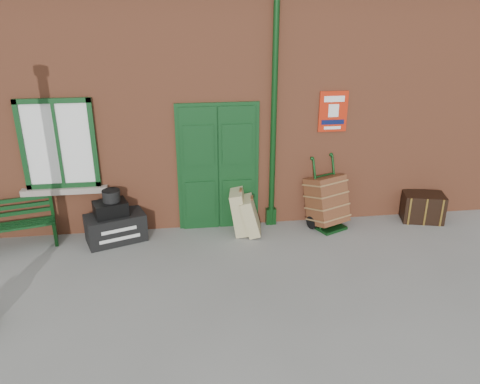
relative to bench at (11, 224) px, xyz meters
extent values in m
plane|color=gray|center=(3.75, -1.16, -0.42)|extent=(80.00, 80.00, 0.00)
cube|color=#994F31|center=(3.75, 2.34, 1.58)|extent=(10.00, 4.00, 4.00)
cube|color=#0F3816|center=(3.45, 0.30, 0.68)|extent=(1.42, 0.12, 2.32)
cube|color=white|center=(0.85, 0.29, 1.23)|extent=(1.20, 0.08, 1.50)
cylinder|color=#0C3311|center=(4.40, 0.26, 1.58)|extent=(0.10, 0.10, 4.00)
cube|color=red|center=(5.45, 0.31, 1.63)|extent=(0.50, 0.03, 0.70)
cube|color=#0F3816|center=(0.02, -0.06, -0.02)|extent=(1.39, 0.66, 0.04)
cube|color=#0F3816|center=(-0.03, 0.13, 0.23)|extent=(1.31, 0.35, 0.36)
cube|color=#0C3311|center=(0.64, 0.09, -0.22)|extent=(0.15, 0.40, 0.40)
cube|color=black|center=(1.66, -0.01, -0.18)|extent=(1.08, 0.82, 0.48)
cube|color=black|center=(1.61, -0.01, 0.18)|extent=(0.63, 0.54, 0.24)
cylinder|color=black|center=(1.64, 0.02, 0.40)|extent=(0.37, 0.37, 0.19)
cube|color=tan|center=(3.79, 0.03, -0.02)|extent=(0.43, 0.60, 0.79)
cube|color=tan|center=(3.97, -0.07, -0.07)|extent=(0.45, 0.55, 0.69)
cube|color=#0C3311|center=(5.43, -0.09, -0.39)|extent=(0.60, 0.53, 0.05)
cylinder|color=#0C3311|center=(5.16, -0.01, 0.23)|extent=(0.18, 0.34, 1.26)
cylinder|color=#0C3311|center=(5.55, 0.16, 0.23)|extent=(0.18, 0.34, 1.26)
cylinder|color=black|center=(5.09, -0.02, -0.30)|extent=(0.14, 0.24, 0.24)
cylinder|color=black|center=(5.61, 0.21, -0.30)|extent=(0.14, 0.24, 0.24)
cube|color=brown|center=(5.36, 0.06, 0.10)|extent=(0.83, 0.86, 0.93)
cube|color=black|center=(7.22, 0.05, -0.16)|extent=(0.82, 0.64, 0.52)
camera|label=1|loc=(2.79, -7.36, 3.35)|focal=35.00mm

